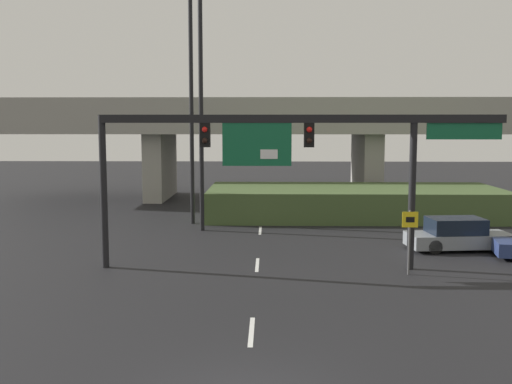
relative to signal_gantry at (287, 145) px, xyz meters
The scene contains 8 objects.
lane_markings 6.83m from the signal_gantry, 104.29° to the left, with size 0.14×42.13×0.01m.
signal_gantry is the anchor object (origin of this frame).
speed_limit_sign 5.81m from the signal_gantry, 10.80° to the right, with size 0.60×0.11×2.50m.
highway_light_pole_near 12.22m from the signal_gantry, 115.50° to the left, with size 0.70×0.36×14.76m.
highway_light_pole_far 10.00m from the signal_gantry, 116.90° to the left, with size 0.70×0.36×15.14m.
overpass_bridge 22.83m from the signal_gantry, 92.92° to the left, with size 37.63×9.01×7.60m.
grass_embankment 14.99m from the signal_gantry, 71.41° to the left, with size 17.96×7.21×1.81m.
parked_sedan_near_right 9.80m from the signal_gantry, 25.06° to the left, with size 4.86×2.31×1.49m.
Camera 1 is at (0.49, -11.99, 5.77)m, focal length 42.00 mm.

